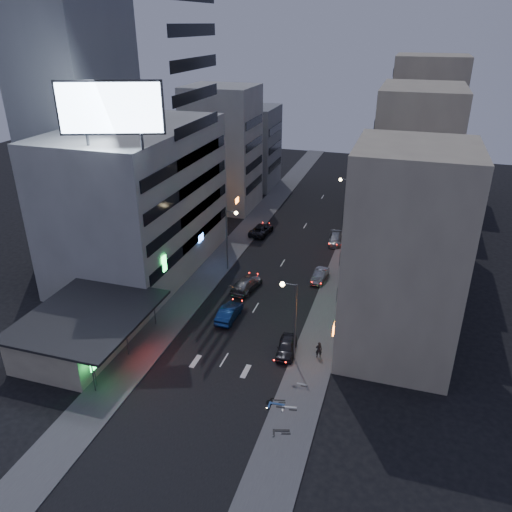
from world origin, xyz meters
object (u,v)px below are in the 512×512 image
at_px(scooter_black_a, 290,424).
at_px(person, 319,350).
at_px(road_car_silver, 246,284).
at_px(parked_car_right_mid, 320,275).
at_px(parked_car_left, 261,230).
at_px(parked_car_right_near, 286,347).
at_px(scooter_silver_b, 308,380).
at_px(scooter_silver_a, 297,402).
at_px(scooter_black_b, 286,395).
at_px(parked_car_right_far, 335,239).
at_px(road_car_blue, 229,313).
at_px(scooter_blue, 285,398).

bearing_deg(scooter_black_a, person, -18.48).
xyz_separation_m(road_car_silver, person, (10.77, -10.73, 0.18)).
xyz_separation_m(parked_car_right_mid, parked_car_left, (-11.20, 12.07, 0.06)).
distance_m(parked_car_right_near, scooter_silver_b, 5.01).
bearing_deg(scooter_black_a, parked_car_left, 3.58).
xyz_separation_m(road_car_silver, scooter_silver_a, (10.37, -17.96, -0.10)).
xyz_separation_m(scooter_black_a, scooter_black_b, (-1.17, 3.17, -0.11)).
height_order(parked_car_right_mid, scooter_black_a, same).
height_order(parked_car_right_near, parked_car_right_mid, parked_car_right_near).
xyz_separation_m(parked_car_right_far, scooter_silver_a, (2.47, -34.83, 0.03)).
bearing_deg(person, parked_car_right_far, -100.88).
relative_size(road_car_silver, person, 3.19).
xyz_separation_m(parked_car_left, scooter_black_a, (13.72, -37.60, -0.00)).
xyz_separation_m(parked_car_left, scooter_black_b, (12.55, -34.44, -0.12)).
bearing_deg(parked_car_right_far, parked_car_right_mid, -96.81).
distance_m(road_car_blue, scooter_black_b, 13.95).
bearing_deg(parked_car_left, scooter_blue, 115.43).
distance_m(parked_car_left, road_car_silver, 17.33).
bearing_deg(scooter_silver_b, scooter_black_b, 151.16).
bearing_deg(scooter_silver_a, parked_car_left, 11.06).
bearing_deg(road_car_blue, scooter_silver_b, 142.45).
xyz_separation_m(parked_car_right_far, scooter_blue, (1.47, -34.81, 0.08)).
xyz_separation_m(parked_car_left, scooter_silver_b, (13.92, -31.92, -0.12)).
bearing_deg(road_car_blue, parked_car_right_far, -107.13).
distance_m(parked_car_left, scooter_black_a, 40.03).
distance_m(parked_car_right_far, road_car_blue, 24.81).
bearing_deg(scooter_silver_a, parked_car_right_far, -6.23).
bearing_deg(road_car_blue, parked_car_right_mid, -122.34).
relative_size(parked_car_right_mid, parked_car_right_far, 0.90).
bearing_deg(parked_car_left, road_car_silver, 106.48).
height_order(road_car_silver, scooter_black_a, road_car_silver).
bearing_deg(scooter_silver_b, parked_car_right_far, 4.66).
relative_size(person, scooter_blue, 0.83).
bearing_deg(parked_car_left, parked_car_right_near, 116.97).
distance_m(parked_car_right_far, scooter_silver_a, 34.92).
relative_size(road_car_blue, scooter_blue, 2.35).
distance_m(road_car_silver, person, 15.20).
distance_m(parked_car_left, scooter_silver_b, 34.83).
xyz_separation_m(road_car_blue, scooter_blue, (9.09, -11.20, -0.04)).
distance_m(parked_car_right_mid, road_car_silver, 9.32).
relative_size(parked_car_left, road_car_blue, 1.11).
distance_m(parked_car_right_near, scooter_silver_a, 7.59).
distance_m(parked_car_right_far, person, 27.74).
bearing_deg(parked_car_left, road_car_blue, 104.08).
distance_m(scooter_silver_a, scooter_silver_b, 3.06).
relative_size(road_car_blue, scooter_silver_b, 2.96).
relative_size(parked_car_right_mid, parked_car_left, 0.77).
bearing_deg(parked_car_right_near, scooter_blue, -82.39).
bearing_deg(parked_car_right_far, scooter_black_b, -94.55).
bearing_deg(person, road_car_silver, -61.70).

